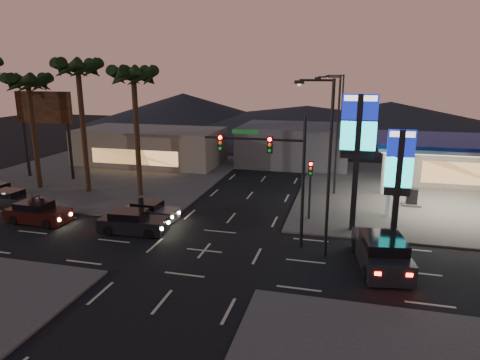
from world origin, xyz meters
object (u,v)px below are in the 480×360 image
(traffic_signal_mast, at_px, (274,161))
(car_lane_b_front, at_px, (150,211))
(suv_station, at_px, (381,252))
(car_lane_a_front, at_px, (132,222))
(pylon_sign_short, at_px, (399,168))
(pylon_sign_tall, at_px, (358,136))
(gas_station, at_px, (461,145))
(car_lane_b_mid, at_px, (11,199))
(car_lane_a_mid, at_px, (38,213))

(traffic_signal_mast, height_order, car_lane_b_front, traffic_signal_mast)
(car_lane_b_front, relative_size, suv_station, 0.71)
(car_lane_a_front, relative_size, car_lane_b_front, 1.12)
(pylon_sign_short, xyz_separation_m, traffic_signal_mast, (-7.24, -2.51, 0.57))
(traffic_signal_mast, bearing_deg, pylon_sign_tall, 36.52)
(pylon_sign_tall, height_order, car_lane_a_front, pylon_sign_tall)
(gas_station, xyz_separation_m, pylon_sign_tall, (-7.50, -6.50, 1.31))
(pylon_sign_short, bearing_deg, pylon_sign_tall, 158.20)
(gas_station, height_order, car_lane_a_front, gas_station)
(gas_station, bearing_deg, car_lane_b_mid, -167.11)
(pylon_sign_tall, bearing_deg, car_lane_a_front, -164.89)
(gas_station, relative_size, car_lane_a_mid, 2.65)
(suv_station, bearing_deg, car_lane_b_front, 165.75)
(suv_station, bearing_deg, pylon_sign_short, 76.65)
(pylon_sign_tall, distance_m, car_lane_b_front, 15.25)
(car_lane_a_front, bearing_deg, car_lane_b_mid, 167.48)
(pylon_sign_tall, distance_m, pylon_sign_short, 3.20)
(pylon_sign_tall, distance_m, car_lane_a_mid, 22.52)
(suv_station, bearing_deg, traffic_signal_mast, 165.29)
(gas_station, height_order, car_lane_b_front, gas_station)
(car_lane_b_front, xyz_separation_m, suv_station, (15.57, -3.96, 0.24))
(car_lane_b_mid, xyz_separation_m, suv_station, (27.47, -4.00, 0.23))
(car_lane_a_mid, bearing_deg, traffic_signal_mast, 0.65)
(pylon_sign_tall, distance_m, traffic_signal_mast, 6.02)
(car_lane_a_front, relative_size, suv_station, 0.80)
(car_lane_a_front, xyz_separation_m, suv_station, (15.58, -1.36, 0.16))
(pylon_sign_tall, relative_size, car_lane_a_front, 1.96)
(pylon_sign_tall, relative_size, car_lane_b_mid, 2.16)
(pylon_sign_short, height_order, car_lane_a_mid, pylon_sign_short)
(car_lane_b_mid, height_order, suv_station, suv_station)
(car_lane_b_front, bearing_deg, gas_station, 19.65)
(car_lane_b_front, xyz_separation_m, car_lane_b_mid, (-11.90, 0.04, 0.01))
(pylon_sign_short, bearing_deg, car_lane_a_front, -170.41)
(gas_station, distance_m, traffic_signal_mast, 15.82)
(gas_station, distance_m, pylon_sign_tall, 10.01)
(gas_station, relative_size, pylon_sign_tall, 1.36)
(gas_station, bearing_deg, pylon_sign_tall, -139.09)
(pylon_sign_short, xyz_separation_m, car_lane_a_front, (-16.57, -2.80, -3.98))
(pylon_sign_tall, bearing_deg, car_lane_a_mid, -170.22)
(traffic_signal_mast, height_order, car_lane_b_mid, traffic_signal_mast)
(car_lane_b_front, bearing_deg, car_lane_b_mid, 179.81)
(gas_station, bearing_deg, car_lane_a_front, -154.47)
(gas_station, distance_m, car_lane_a_front, 24.30)
(pylon_sign_short, relative_size, suv_station, 1.22)
(car_lane_a_front, distance_m, car_lane_a_mid, 7.40)
(car_lane_b_mid, bearing_deg, car_lane_a_mid, -29.53)
(car_lane_a_mid, bearing_deg, car_lane_b_mid, 150.47)
(gas_station, relative_size, car_lane_b_mid, 2.92)
(pylon_sign_short, bearing_deg, car_lane_a_mid, -173.57)
(pylon_sign_tall, xyz_separation_m, suv_station, (1.51, -5.15, -5.55))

